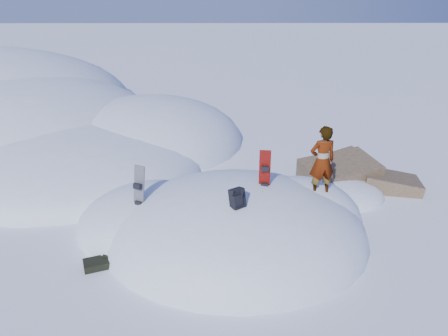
{
  "coord_description": "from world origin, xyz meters",
  "views": [
    {
      "loc": [
        -0.39,
        -9.98,
        6.4
      ],
      "look_at": [
        -0.31,
        0.3,
        1.9
      ],
      "focal_mm": 35.0,
      "sensor_mm": 36.0,
      "label": 1
    }
  ],
  "objects_px": {
    "snowboard_dark": "(139,196)",
    "person": "(322,161)",
    "backpack": "(237,198)",
    "snowboard_red": "(264,178)"
  },
  "relations": [
    {
      "from": "backpack",
      "to": "snowboard_red",
      "type": "bearing_deg",
      "value": 21.83
    },
    {
      "from": "snowboard_dark",
      "to": "backpack",
      "type": "bearing_deg",
      "value": 8.11
    },
    {
      "from": "snowboard_red",
      "to": "person",
      "type": "distance_m",
      "value": 1.58
    },
    {
      "from": "backpack",
      "to": "snowboard_dark",
      "type": "bearing_deg",
      "value": 125.94
    },
    {
      "from": "snowboard_dark",
      "to": "backpack",
      "type": "relative_size",
      "value": 3.0
    },
    {
      "from": "snowboard_red",
      "to": "person",
      "type": "height_order",
      "value": "person"
    },
    {
      "from": "snowboard_dark",
      "to": "person",
      "type": "bearing_deg",
      "value": 33.38
    },
    {
      "from": "snowboard_dark",
      "to": "person",
      "type": "height_order",
      "value": "person"
    },
    {
      "from": "snowboard_dark",
      "to": "person",
      "type": "xyz_separation_m",
      "value": [
        4.76,
        0.44,
        0.78
      ]
    },
    {
      "from": "snowboard_red",
      "to": "person",
      "type": "bearing_deg",
      "value": 14.94
    }
  ]
}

